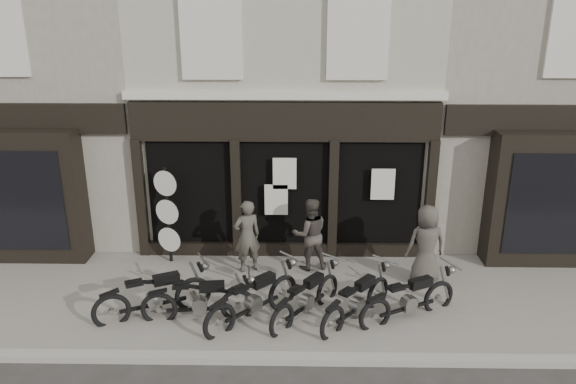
{
  "coord_description": "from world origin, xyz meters",
  "views": [
    {
      "loc": [
        0.3,
        -9.68,
        6.12
      ],
      "look_at": [
        0.1,
        1.6,
        2.21
      ],
      "focal_mm": 35.0,
      "sensor_mm": 36.0,
      "label": 1
    }
  ],
  "objects_px": {
    "man_left": "(247,236)",
    "man_right": "(426,244)",
    "motorcycle_0": "(155,299)",
    "motorcycle_2": "(254,303)",
    "motorcycle_1": "(200,304)",
    "advert_sign_post": "(168,219)",
    "motorcycle_5": "(409,303)",
    "man_centre": "(310,234)",
    "motorcycle_3": "(306,301)",
    "motorcycle_4": "(357,304)"
  },
  "relations": [
    {
      "from": "man_left",
      "to": "man_right",
      "type": "distance_m",
      "value": 3.99
    },
    {
      "from": "motorcycle_0",
      "to": "motorcycle_2",
      "type": "height_order",
      "value": "same"
    },
    {
      "from": "motorcycle_1",
      "to": "advert_sign_post",
      "type": "height_order",
      "value": "advert_sign_post"
    },
    {
      "from": "man_right",
      "to": "man_left",
      "type": "bearing_deg",
      "value": -17.34
    },
    {
      "from": "motorcycle_5",
      "to": "man_right",
      "type": "bearing_deg",
      "value": 40.51
    },
    {
      "from": "motorcycle_2",
      "to": "man_left",
      "type": "xyz_separation_m",
      "value": [
        -0.29,
        2.04,
        0.53
      ]
    },
    {
      "from": "motorcycle_0",
      "to": "advert_sign_post",
      "type": "bearing_deg",
      "value": 69.3
    },
    {
      "from": "man_centre",
      "to": "advert_sign_post",
      "type": "bearing_deg",
      "value": -16.16
    },
    {
      "from": "motorcycle_1",
      "to": "man_left",
      "type": "distance_m",
      "value": 2.28
    },
    {
      "from": "motorcycle_5",
      "to": "advert_sign_post",
      "type": "distance_m",
      "value": 5.82
    },
    {
      "from": "man_centre",
      "to": "man_right",
      "type": "relative_size",
      "value": 0.96
    },
    {
      "from": "motorcycle_3",
      "to": "motorcycle_4",
      "type": "distance_m",
      "value": 1.0
    },
    {
      "from": "motorcycle_3",
      "to": "man_centre",
      "type": "relative_size",
      "value": 1.09
    },
    {
      "from": "advert_sign_post",
      "to": "motorcycle_4",
      "type": "bearing_deg",
      "value": -9.64
    },
    {
      "from": "man_centre",
      "to": "motorcycle_3",
      "type": "bearing_deg",
      "value": 75.63
    },
    {
      "from": "motorcycle_4",
      "to": "motorcycle_3",
      "type": "bearing_deg",
      "value": 125.46
    },
    {
      "from": "motorcycle_1",
      "to": "motorcycle_3",
      "type": "xyz_separation_m",
      "value": [
        2.09,
        0.16,
        -0.01
      ]
    },
    {
      "from": "motorcycle_2",
      "to": "man_left",
      "type": "height_order",
      "value": "man_left"
    },
    {
      "from": "motorcycle_1",
      "to": "motorcycle_2",
      "type": "bearing_deg",
      "value": -4.23
    },
    {
      "from": "motorcycle_4",
      "to": "man_right",
      "type": "bearing_deg",
      "value": -5.73
    },
    {
      "from": "motorcycle_4",
      "to": "advert_sign_post",
      "type": "distance_m",
      "value": 4.94
    },
    {
      "from": "motorcycle_1",
      "to": "motorcycle_3",
      "type": "height_order",
      "value": "motorcycle_1"
    },
    {
      "from": "motorcycle_0",
      "to": "motorcycle_2",
      "type": "bearing_deg",
      "value": -28.58
    },
    {
      "from": "man_centre",
      "to": "motorcycle_5",
      "type": "bearing_deg",
      "value": 120.78
    },
    {
      "from": "motorcycle_4",
      "to": "man_left",
      "type": "xyz_separation_m",
      "value": [
        -2.33,
        2.01,
        0.56
      ]
    },
    {
      "from": "motorcycle_1",
      "to": "motorcycle_5",
      "type": "relative_size",
      "value": 1.08
    },
    {
      "from": "motorcycle_2",
      "to": "motorcycle_4",
      "type": "distance_m",
      "value": 2.04
    },
    {
      "from": "motorcycle_0",
      "to": "man_right",
      "type": "distance_m",
      "value": 5.87
    },
    {
      "from": "motorcycle_1",
      "to": "man_centre",
      "type": "relative_size",
      "value": 1.32
    },
    {
      "from": "motorcycle_2",
      "to": "man_right",
      "type": "relative_size",
      "value": 1.04
    },
    {
      "from": "motorcycle_1",
      "to": "motorcycle_4",
      "type": "bearing_deg",
      "value": -4.82
    },
    {
      "from": "motorcycle_3",
      "to": "motorcycle_1",
      "type": "bearing_deg",
      "value": 132.04
    },
    {
      "from": "man_left",
      "to": "man_right",
      "type": "xyz_separation_m",
      "value": [
        3.97,
        -0.47,
        0.04
      ]
    },
    {
      "from": "motorcycle_1",
      "to": "man_right",
      "type": "bearing_deg",
      "value": 12.74
    },
    {
      "from": "motorcycle_2",
      "to": "motorcycle_5",
      "type": "relative_size",
      "value": 0.89
    },
    {
      "from": "man_centre",
      "to": "man_right",
      "type": "bearing_deg",
      "value": 154.58
    },
    {
      "from": "motorcycle_3",
      "to": "man_left",
      "type": "relative_size",
      "value": 1.09
    },
    {
      "from": "man_left",
      "to": "advert_sign_post",
      "type": "distance_m",
      "value": 1.95
    },
    {
      "from": "motorcycle_3",
      "to": "motorcycle_4",
      "type": "bearing_deg",
      "value": -57.91
    },
    {
      "from": "man_left",
      "to": "man_centre",
      "type": "relative_size",
      "value": 1.0
    },
    {
      "from": "advert_sign_post",
      "to": "motorcycle_1",
      "type": "bearing_deg",
      "value": -45.29
    },
    {
      "from": "motorcycle_0",
      "to": "man_centre",
      "type": "xyz_separation_m",
      "value": [
        3.13,
        2.1,
        0.53
      ]
    },
    {
      "from": "motorcycle_3",
      "to": "advert_sign_post",
      "type": "bearing_deg",
      "value": 91.65
    },
    {
      "from": "motorcycle_4",
      "to": "man_centre",
      "type": "xyz_separation_m",
      "value": [
        -0.89,
        2.17,
        0.55
      ]
    },
    {
      "from": "motorcycle_1",
      "to": "man_centre",
      "type": "bearing_deg",
      "value": 39.44
    },
    {
      "from": "man_left",
      "to": "man_right",
      "type": "relative_size",
      "value": 0.96
    },
    {
      "from": "man_right",
      "to": "advert_sign_post",
      "type": "relative_size",
      "value": 0.72
    },
    {
      "from": "motorcycle_2",
      "to": "motorcycle_1",
      "type": "bearing_deg",
      "value": 136.98
    },
    {
      "from": "man_centre",
      "to": "motorcycle_4",
      "type": "bearing_deg",
      "value": 100.87
    },
    {
      "from": "motorcycle_3",
      "to": "man_right",
      "type": "relative_size",
      "value": 1.04
    }
  ]
}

